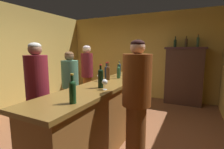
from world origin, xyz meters
TOP-DOWN VIEW (x-y plane):
  - floor at (0.00, 0.00)m, footprint 7.51×7.51m
  - wall_back at (0.00, 2.95)m, footprint 4.99×0.12m
  - wall_left at (-2.49, 0.00)m, footprint 0.12×5.89m
  - bar_counter at (0.51, -0.13)m, footprint 0.62×2.99m
  - display_cabinet at (1.52, 2.64)m, footprint 1.07×0.43m
  - wine_bottle_chardonnay at (0.39, 0.15)m, footprint 0.07×0.07m
  - wine_bottle_riesling at (0.30, 0.25)m, footprint 0.07×0.07m
  - wine_bottle_syrah at (0.38, 0.64)m, footprint 0.07×0.07m
  - wine_bottle_pinot at (0.69, -1.19)m, footprint 0.07×0.07m
  - wine_bottle_malbec at (0.59, -0.46)m, footprint 0.08×0.08m
  - wine_bottle_rose at (0.49, 0.39)m, footprint 0.07×0.07m
  - wine_glass_front at (0.31, -0.04)m, footprint 0.07×0.07m
  - wine_glass_mid at (0.70, -0.53)m, footprint 0.08×0.08m
  - flower_arrangement at (0.65, 1.02)m, footprint 0.13×0.16m
  - cheese_plate at (0.52, 1.03)m, footprint 0.19×0.19m
  - display_bottle_left at (1.24, 2.64)m, footprint 0.08×0.08m
  - display_bottle_midleft at (1.52, 2.64)m, footprint 0.08×0.08m
  - display_bottle_center at (1.81, 2.64)m, footprint 0.07×0.07m
  - patron_by_cabinet at (-0.24, -0.85)m, footprint 0.32×0.32m
  - patron_tall at (-0.72, 1.08)m, footprint 0.30×0.30m
  - patron_redhead at (-0.53, 0.19)m, footprint 0.35×0.35m
  - bartender at (1.13, -0.49)m, footprint 0.36×0.36m

SIDE VIEW (x-z plane):
  - floor at x=0.00m, z-range 0.00..0.00m
  - bar_counter at x=0.51m, z-range 0.00..1.03m
  - patron_redhead at x=-0.53m, z-range 0.07..1.60m
  - display_cabinet at x=1.52m, z-range 0.03..1.67m
  - patron_by_cabinet at x=-0.24m, z-range 0.09..1.75m
  - bartender at x=1.13m, z-range 0.08..1.76m
  - patron_tall at x=-0.72m, z-range 0.11..1.78m
  - cheese_plate at x=0.52m, z-range 1.02..1.03m
  - wine_glass_front at x=0.31m, z-range 1.05..1.17m
  - wine_glass_mid at x=0.70m, z-range 1.05..1.20m
  - wine_bottle_rose at x=0.49m, z-range 1.00..1.29m
  - wine_bottle_riesling at x=0.30m, z-range 1.00..1.31m
  - wine_bottle_pinot at x=0.69m, z-range 1.00..1.31m
  - wine_bottle_chardonnay at x=0.39m, z-range 1.00..1.33m
  - wine_bottle_syrah at x=0.38m, z-range 1.01..1.33m
  - wine_bottle_malbec at x=0.59m, z-range 1.00..1.34m
  - flower_arrangement at x=0.65m, z-range 1.00..1.40m
  - wall_back at x=0.00m, z-range 0.00..2.70m
  - wall_left at x=-2.49m, z-range 0.00..2.70m
  - display_bottle_left at x=1.24m, z-range 1.61..1.91m
  - display_bottle_midleft at x=1.52m, z-range 1.61..1.92m
  - display_bottle_center at x=1.81m, z-range 1.61..1.95m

